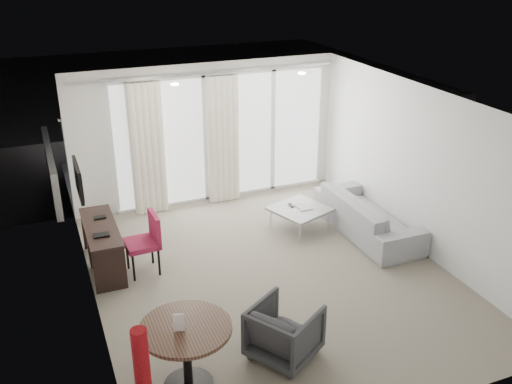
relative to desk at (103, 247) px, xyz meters
name	(u,v)px	position (x,y,z in m)	size (l,w,h in m)	color
floor	(271,275)	(2.25, -1.15, -0.35)	(5.00, 6.00, 0.00)	#706858
ceiling	(273,104)	(2.25, -1.15, 2.25)	(5.00, 6.00, 0.00)	white
wall_left	(87,225)	(-0.25, -1.15, 0.95)	(0.00, 6.00, 2.60)	silver
wall_right	(421,170)	(4.75, -1.15, 0.95)	(0.00, 6.00, 2.60)	silver
wall_front	(398,314)	(2.25, -4.15, 0.95)	(5.00, 0.00, 2.60)	silver
window_panel	(223,137)	(2.55, 1.83, 0.85)	(4.00, 0.02, 2.38)	white
window_frame	(223,137)	(2.55, 1.82, 0.85)	(4.10, 0.06, 2.44)	white
curtain_left	(148,150)	(1.10, 1.67, 0.85)	(0.60, 0.20, 2.38)	silver
curtain_right	(223,140)	(2.50, 1.67, 0.85)	(0.60, 0.20, 2.38)	silver
curtain_track	(208,73)	(2.25, 1.67, 2.10)	(4.80, 0.04, 0.04)	#B2B2B7
downlight_a	(175,84)	(1.35, 0.45, 2.24)	(0.12, 0.12, 0.02)	#FFE0B2
downlight_b	(302,73)	(3.45, 0.45, 2.24)	(0.12, 0.12, 0.02)	#FFE0B2
desk	(103,247)	(0.00, 0.00, 0.00)	(0.46, 1.48, 0.69)	black
tv	(78,180)	(-0.21, 0.30, 1.00)	(0.05, 0.80, 0.50)	black
desk_chair	(142,244)	(0.52, -0.36, 0.11)	(0.50, 0.47, 0.92)	maroon
round_table	(187,357)	(0.48, -2.93, 0.05)	(1.00, 1.00, 0.80)	#462C1F
menu_card	(180,337)	(0.41, -2.97, 0.37)	(0.11, 0.02, 0.21)	white
red_lamp	(144,384)	(-0.08, -3.43, 0.29)	(0.25, 0.25, 1.27)	maroon
tub_armchair	(284,332)	(1.68, -2.85, -0.01)	(0.72, 0.74, 0.68)	#2F3031
coffee_table	(300,218)	(3.30, 0.06, -0.16)	(0.85, 0.85, 0.38)	gray
remote	(291,207)	(3.20, 0.20, 0.01)	(0.05, 0.16, 0.02)	black
magazine	(303,209)	(3.37, 0.06, 0.01)	(0.22, 0.28, 0.02)	gray
sofa	(367,215)	(4.29, -0.50, -0.02)	(2.26, 0.88, 0.66)	gray
terrace_slab	(202,172)	(2.55, 3.35, -0.41)	(5.60, 3.00, 0.12)	#4D4D50
rattan_chair_a	(211,145)	(2.86, 3.59, 0.10)	(0.61, 0.61, 0.89)	brown
rattan_chair_b	(270,149)	(4.03, 3.03, 0.04)	(0.53, 0.53, 0.78)	brown
rattan_table	(239,165)	(3.17, 2.68, -0.09)	(0.52, 0.52, 0.52)	brown
balustrade	(183,129)	(2.55, 4.80, 0.15)	(5.50, 0.06, 1.05)	#B2B2B7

